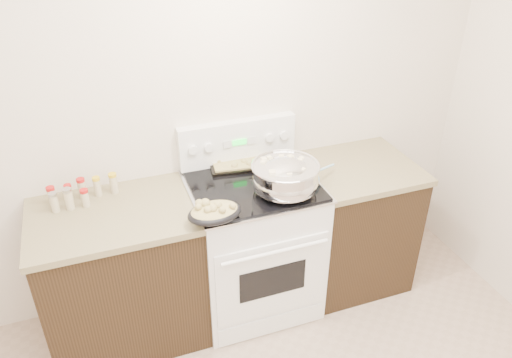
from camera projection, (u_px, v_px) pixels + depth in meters
name	position (u px, v px, depth m)	size (l,w,h in m)	color
room_shell	(307.00, 222.00, 1.35)	(4.10, 3.60, 2.75)	beige
counter_left	(123.00, 275.00, 3.00)	(0.93, 0.67, 0.92)	black
counter_right	(352.00, 223.00, 3.46)	(0.73, 0.67, 0.92)	black
kitchen_range	(253.00, 242.00, 3.23)	(0.78, 0.73, 1.22)	white
mixing_bowl	(285.00, 178.00, 2.87)	(0.48, 0.48, 0.23)	silver
roasting_pan	(214.00, 212.00, 2.65)	(0.31, 0.23, 0.11)	black
baking_sheet	(239.00, 161.00, 3.19)	(0.42, 0.32, 0.06)	black
wooden_spoon	(268.00, 182.00, 2.98)	(0.08, 0.24, 0.04)	tan
blue_ladle	(314.00, 179.00, 2.97)	(0.25, 0.18, 0.10)	#8CBBD1
spice_jars	(78.00, 193.00, 2.83)	(0.39, 0.14, 0.13)	#BFB28C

